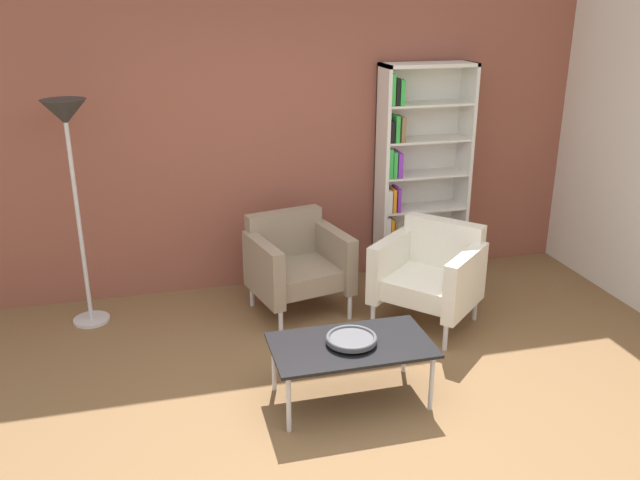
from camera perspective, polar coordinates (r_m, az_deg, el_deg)
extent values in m
plane|color=brown|center=(4.05, 2.21, -16.93)|extent=(8.32, 8.32, 0.00)
cube|color=brown|center=(5.71, -4.79, 10.16)|extent=(6.40, 0.12, 2.90)
cube|color=silver|center=(5.84, 5.24, 5.36)|extent=(0.03, 0.30, 1.90)
cube|color=silver|center=(6.14, 12.06, 5.73)|extent=(0.03, 0.30, 1.90)
cube|color=silver|center=(5.82, 9.24, 14.50)|extent=(0.80, 0.30, 0.03)
cube|color=silver|center=(6.28, 8.29, -2.72)|extent=(0.80, 0.30, 0.03)
cube|color=silver|center=(6.11, 8.22, 5.89)|extent=(0.80, 0.02, 1.90)
cube|color=silver|center=(6.16, 8.44, 0.04)|extent=(0.76, 0.28, 0.02)
cube|color=silver|center=(6.06, 8.58, 2.76)|extent=(0.76, 0.28, 0.02)
cube|color=silver|center=(5.98, 8.74, 5.56)|extent=(0.76, 0.28, 0.02)
cube|color=silver|center=(5.91, 8.89, 8.43)|extent=(0.76, 0.28, 0.02)
cube|color=silver|center=(5.86, 9.06, 11.37)|extent=(0.76, 0.28, 0.02)
cube|color=red|center=(6.09, 5.37, -2.13)|extent=(0.03, 0.22, 0.19)
cube|color=purple|center=(6.10, 5.68, -1.80)|extent=(0.03, 0.25, 0.24)
cube|color=green|center=(6.09, 6.12, -1.74)|extent=(0.04, 0.20, 0.27)
cube|color=white|center=(5.95, 5.58, 0.85)|extent=(0.04, 0.18, 0.26)
cube|color=orange|center=(5.97, 5.90, 0.81)|extent=(0.03, 0.20, 0.24)
cube|color=olive|center=(6.00, 6.17, 0.77)|extent=(0.03, 0.22, 0.21)
cube|color=white|center=(5.89, 5.60, 3.47)|extent=(0.04, 0.23, 0.20)
cube|color=orange|center=(5.90, 6.01, 3.54)|extent=(0.03, 0.23, 0.20)
cube|color=purple|center=(5.89, 6.49, 3.52)|extent=(0.03, 0.18, 0.21)
cube|color=green|center=(5.80, 5.69, 6.63)|extent=(0.04, 0.23, 0.25)
cube|color=green|center=(5.81, 6.07, 6.51)|extent=(0.03, 0.23, 0.22)
cube|color=purple|center=(5.83, 6.52, 6.48)|extent=(0.04, 0.22, 0.21)
cube|color=black|center=(5.72, 5.87, 9.22)|extent=(0.04, 0.19, 0.18)
cube|color=green|center=(5.73, 6.35, 9.43)|extent=(0.03, 0.19, 0.22)
cube|color=olive|center=(5.74, 6.85, 9.39)|extent=(0.03, 0.17, 0.21)
cube|color=green|center=(5.69, 5.88, 12.67)|extent=(0.03, 0.24, 0.26)
cube|color=black|center=(5.69, 6.31, 12.48)|extent=(0.03, 0.21, 0.22)
cube|color=green|center=(5.71, 6.67, 12.43)|extent=(0.04, 0.23, 0.21)
cube|color=black|center=(4.22, 2.68, -8.90)|extent=(1.00, 0.56, 0.02)
cylinder|color=silver|center=(4.04, -2.68, -13.71)|extent=(0.03, 0.03, 0.38)
cylinder|color=silver|center=(4.28, 9.46, -11.85)|extent=(0.03, 0.03, 0.38)
cylinder|color=silver|center=(4.42, -3.94, -10.46)|extent=(0.03, 0.03, 0.38)
cylinder|color=silver|center=(4.64, 7.17, -8.98)|extent=(0.03, 0.03, 0.38)
cylinder|color=#4C4C51|center=(4.21, 2.68, -8.67)|extent=(0.13, 0.13, 0.02)
cylinder|color=#4C4C51|center=(4.20, 2.69, -8.43)|extent=(0.32, 0.32, 0.02)
torus|color=#4C4C51|center=(4.19, 2.69, -8.28)|extent=(0.32, 0.32, 0.02)
cube|color=gray|center=(5.39, -1.84, -2.97)|extent=(0.75, 0.71, 0.16)
cube|color=gray|center=(5.52, -3.08, 0.59)|extent=(0.65, 0.26, 0.38)
cube|color=gray|center=(5.21, -4.83, -2.55)|extent=(0.24, 0.63, 0.46)
cube|color=gray|center=(5.46, 1.18, -1.40)|extent=(0.24, 0.63, 0.46)
cylinder|color=silver|center=(5.10, -3.35, -6.87)|extent=(0.04, 0.04, 0.24)
cylinder|color=silver|center=(5.35, 2.55, -5.52)|extent=(0.04, 0.04, 0.24)
cylinder|color=silver|center=(5.59, -5.80, -4.43)|extent=(0.04, 0.04, 0.24)
cylinder|color=silver|center=(5.81, -0.30, -3.32)|extent=(0.04, 0.04, 0.24)
cube|color=white|center=(5.26, 9.09, -3.86)|extent=(0.86, 0.86, 0.16)
cube|color=white|center=(5.38, 10.45, -0.23)|extent=(0.52, 0.56, 0.38)
cube|color=white|center=(5.32, 6.03, -2.12)|extent=(0.53, 0.49, 0.46)
cube|color=white|center=(5.09, 12.23, -3.55)|extent=(0.53, 0.49, 0.46)
cylinder|color=silver|center=(5.21, 4.51, -6.32)|extent=(0.04, 0.04, 0.24)
cylinder|color=silver|center=(4.98, 10.61, -7.94)|extent=(0.04, 0.04, 0.24)
cylinder|color=silver|center=(5.67, 7.37, -4.10)|extent=(0.04, 0.04, 0.24)
cylinder|color=silver|center=(5.47, 13.03, -5.46)|extent=(0.04, 0.04, 0.24)
cylinder|color=silver|center=(5.65, -18.82, -6.41)|extent=(0.28, 0.28, 0.02)
cylinder|color=silver|center=(5.34, -19.82, 1.66)|extent=(0.03, 0.03, 1.65)
cone|color=#2D2D2D|center=(5.16, -20.88, 10.11)|extent=(0.32, 0.32, 0.18)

